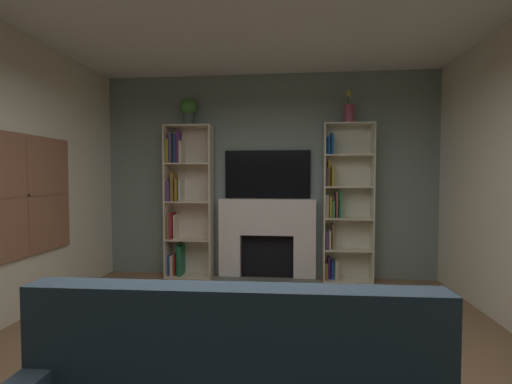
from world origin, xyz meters
TOP-DOWN VIEW (x-y plane):
  - wall_back_accent at (0.00, 2.77)m, footprint 4.79×0.06m
  - fireplace at (0.00, 2.63)m, footprint 1.44×0.51m
  - tv at (0.00, 2.71)m, footprint 1.20×0.06m
  - bookshelf_left at (-1.18, 2.63)m, footprint 0.66×0.30m
  - bookshelf_right at (1.03, 2.64)m, footprint 0.66×0.27m
  - potted_plant at (-1.10, 2.59)m, footprint 0.24×0.24m
  - vase_with_flowers at (1.10, 2.59)m, footprint 0.14×0.14m
  - coffee_table at (0.10, -0.32)m, footprint 0.96×0.43m

SIDE VIEW (x-z plane):
  - coffee_table at x=0.10m, z-range 0.16..0.61m
  - fireplace at x=0.00m, z-range 0.03..1.14m
  - bookshelf_right at x=1.03m, z-range -0.04..2.09m
  - bookshelf_left at x=-1.18m, z-range -0.01..2.13m
  - wall_back_accent at x=0.00m, z-range 0.00..2.86m
  - tv at x=0.00m, z-range 1.12..1.79m
  - vase_with_flowers at x=1.10m, z-range 2.07..2.51m
  - potted_plant at x=-1.10m, z-range 2.17..2.55m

